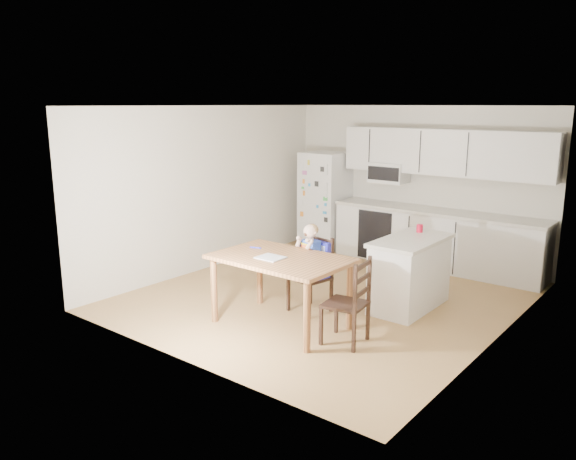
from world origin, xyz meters
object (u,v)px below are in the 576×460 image
Objects in this scene: refrigerator at (325,201)px; red_cup at (420,228)px; kitchen_island at (410,273)px; chair_booster at (313,259)px; chair_side at (354,297)px; dining_table at (281,266)px.

refrigerator is 16.70× the size of red_cup.
refrigerator reaches higher than red_cup.
chair_booster reaches higher than kitchen_island.
red_cup is at bearing 175.43° from chair_side.
chair_booster is at bearing -136.64° from kitchen_island.
refrigerator is 4.19m from chair_side.
chair_side is (0.12, -1.78, -0.41)m from red_cup.
red_cup is (2.51, -1.47, 0.10)m from refrigerator.
chair_booster is at bearing -57.88° from refrigerator.
refrigerator is 1.11× the size of dining_table.
dining_table is at bearing -114.10° from red_cup.
kitchen_island is 1.28× the size of chair_side.
dining_table is at bearing -63.04° from refrigerator.
chair_booster reaches higher than dining_table.
chair_side is at bearing -20.25° from chair_booster.
refrigerator reaches higher than kitchen_island.
kitchen_island is 1.10× the size of chair_booster.
chair_side is at bearing -51.02° from refrigerator.
refrigerator is 3.72m from dining_table.
chair_booster is (-0.89, -0.84, 0.22)m from kitchen_island.
kitchen_island is 1.74m from dining_table.
chair_booster is at bearing -128.94° from chair_side.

